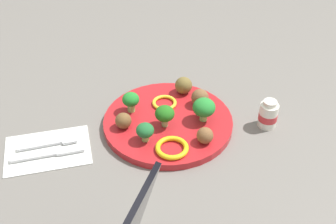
{
  "coord_description": "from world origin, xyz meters",
  "views": [
    {
      "loc": [
        -0.2,
        -0.7,
        0.61
      ],
      "look_at": [
        0.0,
        0.0,
        0.04
      ],
      "focal_mm": 46.35,
      "sensor_mm": 36.0,
      "label": 1
    }
  ],
  "objects_px": {
    "broccoli_floret_back_right": "(165,114)",
    "fork": "(51,142)",
    "plate": "(168,122)",
    "napkin": "(48,150)",
    "meatball_far_rim": "(200,98)",
    "knife": "(51,153)",
    "broccoli_floret_back_left": "(145,131)",
    "broccoli_floret_mid_left": "(131,100)",
    "pepper_ring_near_rim": "(172,148)",
    "meatball_back_left": "(205,136)",
    "meatball_center": "(123,121)",
    "yogurt_bottle": "(268,115)",
    "pepper_ring_front_right": "(164,103)",
    "broccoli_floret_near_rim": "(204,108)",
    "meatball_back_right": "(184,85)"
  },
  "relations": [
    {
      "from": "pepper_ring_front_right",
      "to": "yogurt_bottle",
      "type": "relative_size",
      "value": 0.85
    },
    {
      "from": "plate",
      "to": "napkin",
      "type": "bearing_deg",
      "value": -176.99
    },
    {
      "from": "meatball_far_rim",
      "to": "pepper_ring_front_right",
      "type": "height_order",
      "value": "meatball_far_rim"
    },
    {
      "from": "broccoli_floret_back_right",
      "to": "fork",
      "type": "xyz_separation_m",
      "value": [
        -0.24,
        0.02,
        -0.04
      ]
    },
    {
      "from": "pepper_ring_near_rim",
      "to": "broccoli_floret_mid_left",
      "type": "bearing_deg",
      "value": 109.62
    },
    {
      "from": "meatball_far_rim",
      "to": "napkin",
      "type": "height_order",
      "value": "meatball_far_rim"
    },
    {
      "from": "meatball_back_left",
      "to": "knife",
      "type": "distance_m",
      "value": 0.31
    },
    {
      "from": "plate",
      "to": "fork",
      "type": "distance_m",
      "value": 0.25
    },
    {
      "from": "broccoli_floret_back_right",
      "to": "pepper_ring_front_right",
      "type": "relative_size",
      "value": 0.87
    },
    {
      "from": "broccoli_floret_near_rim",
      "to": "meatball_far_rim",
      "type": "distance_m",
      "value": 0.06
    },
    {
      "from": "meatball_back_right",
      "to": "yogurt_bottle",
      "type": "distance_m",
      "value": 0.21
    },
    {
      "from": "broccoli_floret_back_left",
      "to": "meatball_far_rim",
      "type": "xyz_separation_m",
      "value": [
        0.15,
        0.08,
        -0.01
      ]
    },
    {
      "from": "plate",
      "to": "meatball_far_rim",
      "type": "distance_m",
      "value": 0.09
    },
    {
      "from": "plate",
      "to": "meatball_back_right",
      "type": "height_order",
      "value": "meatball_back_right"
    },
    {
      "from": "pepper_ring_near_rim",
      "to": "broccoli_floret_back_left",
      "type": "bearing_deg",
      "value": 136.01
    },
    {
      "from": "pepper_ring_front_right",
      "to": "knife",
      "type": "bearing_deg",
      "value": -161.53
    },
    {
      "from": "broccoli_floret_mid_left",
      "to": "knife",
      "type": "relative_size",
      "value": 0.32
    },
    {
      "from": "broccoli_floret_mid_left",
      "to": "pepper_ring_near_rim",
      "type": "relative_size",
      "value": 0.69
    },
    {
      "from": "yogurt_bottle",
      "to": "broccoli_floret_back_left",
      "type": "bearing_deg",
      "value": 178.71
    },
    {
      "from": "meatball_back_left",
      "to": "yogurt_bottle",
      "type": "height_order",
      "value": "yogurt_bottle"
    },
    {
      "from": "knife",
      "to": "broccoli_floret_mid_left",
      "type": "bearing_deg",
      "value": 24.46
    },
    {
      "from": "meatball_center",
      "to": "yogurt_bottle",
      "type": "bearing_deg",
      "value": -10.69
    },
    {
      "from": "pepper_ring_near_rim",
      "to": "napkin",
      "type": "distance_m",
      "value": 0.25
    },
    {
      "from": "knife",
      "to": "pepper_ring_front_right",
      "type": "bearing_deg",
      "value": 18.47
    },
    {
      "from": "broccoli_floret_back_left",
      "to": "broccoli_floret_near_rim",
      "type": "bearing_deg",
      "value": 12.56
    },
    {
      "from": "meatball_back_right",
      "to": "pepper_ring_front_right",
      "type": "xyz_separation_m",
      "value": [
        -0.05,
        -0.03,
        -0.02
      ]
    },
    {
      "from": "plate",
      "to": "meatball_far_rim",
      "type": "xyz_separation_m",
      "value": [
        0.08,
        0.03,
        0.03
      ]
    },
    {
      "from": "plate",
      "to": "yogurt_bottle",
      "type": "bearing_deg",
      "value": -15.76
    },
    {
      "from": "meatball_far_rim",
      "to": "fork",
      "type": "height_order",
      "value": "meatball_far_rim"
    },
    {
      "from": "pepper_ring_front_right",
      "to": "napkin",
      "type": "xyz_separation_m",
      "value": [
        -0.26,
        -0.07,
        -0.02
      ]
    },
    {
      "from": "meatball_far_rim",
      "to": "knife",
      "type": "relative_size",
      "value": 0.27
    },
    {
      "from": "broccoli_floret_back_right",
      "to": "meatball_back_left",
      "type": "distance_m",
      "value": 0.1
    },
    {
      "from": "broccoli_floret_back_left",
      "to": "meatball_back_right",
      "type": "distance_m",
      "value": 0.19
    },
    {
      "from": "plate",
      "to": "knife",
      "type": "bearing_deg",
      "value": -172.82
    },
    {
      "from": "plate",
      "to": "meatball_back_right",
      "type": "relative_size",
      "value": 6.99
    },
    {
      "from": "plate",
      "to": "broccoli_floret_back_left",
      "type": "xyz_separation_m",
      "value": [
        -0.06,
        -0.05,
        0.03
      ]
    },
    {
      "from": "pepper_ring_front_right",
      "to": "fork",
      "type": "distance_m",
      "value": 0.26
    },
    {
      "from": "broccoli_floret_back_left",
      "to": "meatball_far_rim",
      "type": "height_order",
      "value": "broccoli_floret_back_left"
    },
    {
      "from": "meatball_center",
      "to": "pepper_ring_near_rim",
      "type": "bearing_deg",
      "value": -49.98
    },
    {
      "from": "meatball_far_rim",
      "to": "fork",
      "type": "relative_size",
      "value": 0.33
    },
    {
      "from": "meatball_center",
      "to": "pepper_ring_front_right",
      "type": "xyz_separation_m",
      "value": [
        0.1,
        0.06,
        -0.01
      ]
    },
    {
      "from": "plate",
      "to": "broccoli_floret_near_rim",
      "type": "height_order",
      "value": "broccoli_floret_near_rim"
    },
    {
      "from": "broccoli_floret_mid_left",
      "to": "pepper_ring_near_rim",
      "type": "xyz_separation_m",
      "value": [
        0.05,
        -0.15,
        -0.02
      ]
    },
    {
      "from": "meatball_back_right",
      "to": "meatball_far_rim",
      "type": "distance_m",
      "value": 0.06
    },
    {
      "from": "broccoli_floret_near_rim",
      "to": "meatball_far_rim",
      "type": "xyz_separation_m",
      "value": [
        0.01,
        0.05,
        -0.01
      ]
    },
    {
      "from": "yogurt_bottle",
      "to": "napkin",
      "type": "bearing_deg",
      "value": 174.49
    },
    {
      "from": "broccoli_floret_back_left",
      "to": "meatball_back_left",
      "type": "relative_size",
      "value": 1.19
    },
    {
      "from": "meatball_far_rim",
      "to": "broccoli_floret_mid_left",
      "type": "bearing_deg",
      "value": 172.96
    },
    {
      "from": "plate",
      "to": "meatball_back_right",
      "type": "xyz_separation_m",
      "value": [
        0.06,
        0.09,
        0.03
      ]
    },
    {
      "from": "broccoli_floret_back_left",
      "to": "fork",
      "type": "xyz_separation_m",
      "value": [
        -0.19,
        0.06,
        -0.03
      ]
    }
  ]
}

